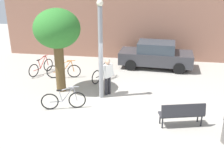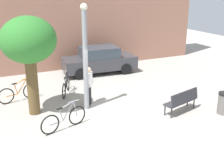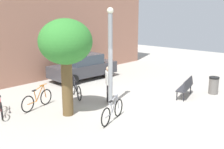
{
  "view_description": "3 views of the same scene",
  "coord_description": "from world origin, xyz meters",
  "px_view_note": "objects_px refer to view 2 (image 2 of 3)",
  "views": [
    {
      "loc": [
        1.0,
        -9.41,
        5.12
      ],
      "look_at": [
        -0.79,
        1.94,
        0.76
      ],
      "focal_mm": 41.79,
      "sensor_mm": 36.0,
      "label": 1
    },
    {
      "loc": [
        -4.54,
        -8.96,
        4.77
      ],
      "look_at": [
        0.31,
        1.63,
        1.12
      ],
      "focal_mm": 44.24,
      "sensor_mm": 36.0,
      "label": 2
    },
    {
      "loc": [
        -9.61,
        -6.86,
        4.07
      ],
      "look_at": [
        -0.1,
        1.85,
        1.09
      ],
      "focal_mm": 43.71,
      "sensor_mm": 36.0,
      "label": 3
    }
  ],
  "objects_px": {
    "park_bench": "(182,100)",
    "bicycle_silver": "(64,119)",
    "bicycle_black": "(66,86)",
    "bicycle_orange": "(19,93)",
    "person_by_lamppost": "(89,83)",
    "parked_car_charcoal": "(99,60)",
    "plaza_tree": "(29,42)",
    "trash_bin": "(224,103)",
    "lamppost": "(85,55)"
  },
  "relations": [
    {
      "from": "park_bench",
      "to": "bicycle_silver",
      "type": "relative_size",
      "value": 0.95
    },
    {
      "from": "bicycle_black",
      "to": "bicycle_orange",
      "type": "height_order",
      "value": "same"
    },
    {
      "from": "person_by_lamppost",
      "to": "parked_car_charcoal",
      "type": "xyz_separation_m",
      "value": [
        2.15,
        4.15,
        -0.19
      ]
    },
    {
      "from": "plaza_tree",
      "to": "bicycle_black",
      "type": "relative_size",
      "value": 2.31
    },
    {
      "from": "plaza_tree",
      "to": "bicycle_silver",
      "type": "height_order",
      "value": "plaza_tree"
    },
    {
      "from": "plaza_tree",
      "to": "bicycle_silver",
      "type": "distance_m",
      "value": 3.13
    },
    {
      "from": "parked_car_charcoal",
      "to": "trash_bin",
      "type": "height_order",
      "value": "parked_car_charcoal"
    },
    {
      "from": "bicycle_black",
      "to": "bicycle_orange",
      "type": "distance_m",
      "value": 2.12
    },
    {
      "from": "bicycle_silver",
      "to": "bicycle_black",
      "type": "bearing_deg",
      "value": 73.45
    },
    {
      "from": "plaza_tree",
      "to": "parked_car_charcoal",
      "type": "height_order",
      "value": "plaza_tree"
    },
    {
      "from": "lamppost",
      "to": "bicycle_silver",
      "type": "height_order",
      "value": "lamppost"
    },
    {
      "from": "bicycle_silver",
      "to": "bicycle_orange",
      "type": "distance_m",
      "value": 3.53
    },
    {
      "from": "plaza_tree",
      "to": "trash_bin",
      "type": "relative_size",
      "value": 4.38
    },
    {
      "from": "bicycle_black",
      "to": "parked_car_charcoal",
      "type": "distance_m",
      "value": 3.69
    },
    {
      "from": "plaza_tree",
      "to": "trash_bin",
      "type": "distance_m",
      "value": 7.88
    },
    {
      "from": "bicycle_silver",
      "to": "trash_bin",
      "type": "relative_size",
      "value": 2.0
    },
    {
      "from": "lamppost",
      "to": "parked_car_charcoal",
      "type": "distance_m",
      "value": 5.28
    },
    {
      "from": "lamppost",
      "to": "parked_car_charcoal",
      "type": "relative_size",
      "value": 0.99
    },
    {
      "from": "lamppost",
      "to": "park_bench",
      "type": "xyz_separation_m",
      "value": [
        3.33,
        -1.93,
        -1.72
      ]
    },
    {
      "from": "bicycle_silver",
      "to": "bicycle_orange",
      "type": "xyz_separation_m",
      "value": [
        -1.14,
        3.34,
        0.0
      ]
    },
    {
      "from": "parked_car_charcoal",
      "to": "person_by_lamppost",
      "type": "bearing_deg",
      "value": -117.34
    },
    {
      "from": "plaza_tree",
      "to": "bicycle_black",
      "type": "height_order",
      "value": "plaza_tree"
    },
    {
      "from": "bicycle_black",
      "to": "bicycle_orange",
      "type": "relative_size",
      "value": 0.94
    },
    {
      "from": "person_by_lamppost",
      "to": "trash_bin",
      "type": "relative_size",
      "value": 1.91
    },
    {
      "from": "lamppost",
      "to": "bicycle_silver",
      "type": "distance_m",
      "value": 2.63
    },
    {
      "from": "person_by_lamppost",
      "to": "bicycle_silver",
      "type": "distance_m",
      "value": 2.32
    },
    {
      "from": "park_bench",
      "to": "bicycle_black",
      "type": "xyz_separation_m",
      "value": [
        -3.64,
        3.91,
        -0.16
      ]
    },
    {
      "from": "plaza_tree",
      "to": "parked_car_charcoal",
      "type": "xyz_separation_m",
      "value": [
        4.41,
        4.03,
        -2.08
      ]
    },
    {
      "from": "plaza_tree",
      "to": "bicycle_silver",
      "type": "relative_size",
      "value": 2.19
    },
    {
      "from": "parked_car_charcoal",
      "to": "trash_bin",
      "type": "relative_size",
      "value": 4.9
    },
    {
      "from": "park_bench",
      "to": "bicycle_orange",
      "type": "relative_size",
      "value": 0.94
    },
    {
      "from": "lamppost",
      "to": "trash_bin",
      "type": "xyz_separation_m",
      "value": [
        4.77,
        -2.7,
        -1.82
      ]
    },
    {
      "from": "bicycle_silver",
      "to": "bicycle_black",
      "type": "height_order",
      "value": "same"
    },
    {
      "from": "park_bench",
      "to": "plaza_tree",
      "type": "bearing_deg",
      "value": 156.13
    },
    {
      "from": "bicycle_silver",
      "to": "parked_car_charcoal",
      "type": "relative_size",
      "value": 0.41
    },
    {
      "from": "bicycle_silver",
      "to": "trash_bin",
      "type": "xyz_separation_m",
      "value": [
        6.07,
        -1.38,
        0.06
      ]
    },
    {
      "from": "parked_car_charcoal",
      "to": "park_bench",
      "type": "bearing_deg",
      "value": -81.58
    },
    {
      "from": "plaza_tree",
      "to": "bicycle_silver",
      "type": "bearing_deg",
      "value": -67.31
    },
    {
      "from": "park_bench",
      "to": "trash_bin",
      "type": "distance_m",
      "value": 1.64
    },
    {
      "from": "bicycle_orange",
      "to": "plaza_tree",
      "type": "bearing_deg",
      "value": -75.79
    },
    {
      "from": "bicycle_orange",
      "to": "trash_bin",
      "type": "bearing_deg",
      "value": -33.23
    },
    {
      "from": "lamppost",
      "to": "trash_bin",
      "type": "bearing_deg",
      "value": -29.45
    },
    {
      "from": "person_by_lamppost",
      "to": "parked_car_charcoal",
      "type": "bearing_deg",
      "value": 62.66
    },
    {
      "from": "bicycle_black",
      "to": "trash_bin",
      "type": "xyz_separation_m",
      "value": [
        5.09,
        -4.68,
        0.06
      ]
    },
    {
      "from": "lamppost",
      "to": "bicycle_silver",
      "type": "bearing_deg",
      "value": -134.53
    },
    {
      "from": "plaza_tree",
      "to": "bicycle_orange",
      "type": "height_order",
      "value": "plaza_tree"
    },
    {
      "from": "park_bench",
      "to": "person_by_lamppost",
      "type": "bearing_deg",
      "value": 143.98
    },
    {
      "from": "bicycle_black",
      "to": "bicycle_orange",
      "type": "xyz_separation_m",
      "value": [
        -2.12,
        0.04,
        -0.0
      ]
    },
    {
      "from": "park_bench",
      "to": "bicycle_silver",
      "type": "bearing_deg",
      "value": 172.49
    },
    {
      "from": "bicycle_black",
      "to": "bicycle_orange",
      "type": "bearing_deg",
      "value": 178.91
    }
  ]
}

